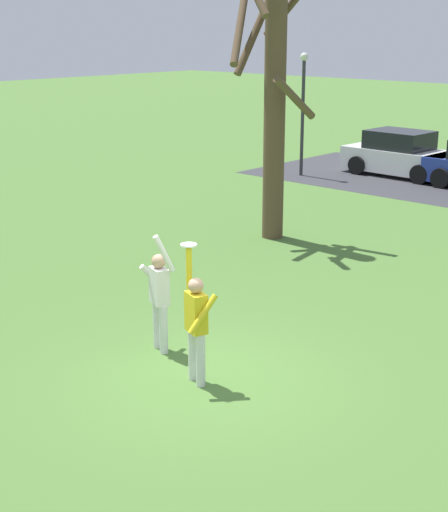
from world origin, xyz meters
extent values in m
plane|color=#4C7533|center=(0.00, 0.00, 0.00)|extent=(120.00, 120.00, 0.00)
cylinder|color=silver|center=(0.11, -0.25, 0.41)|extent=(0.14, 0.14, 0.82)
cylinder|color=silver|center=(-0.14, -0.16, 0.41)|extent=(0.14, 0.14, 0.82)
cube|color=gold|center=(-0.01, -0.21, 1.12)|extent=(0.41, 0.33, 0.60)
sphere|color=tan|center=(-0.01, -0.21, 1.53)|extent=(0.23, 0.23, 0.23)
cylinder|color=gold|center=(0.20, -0.28, 1.17)|extent=(0.22, 0.47, 0.58)
cylinder|color=gold|center=(-0.23, -0.13, 1.75)|extent=(0.09, 0.09, 0.66)
cylinder|color=silver|center=(-1.42, 0.30, 0.41)|extent=(0.14, 0.14, 0.82)
cylinder|color=silver|center=(-1.18, 0.21, 0.41)|extent=(0.14, 0.14, 0.82)
cube|color=silver|center=(-1.30, 0.25, 1.12)|extent=(0.41, 0.33, 0.60)
sphere|color=tan|center=(-1.30, 0.25, 1.53)|extent=(0.23, 0.23, 0.23)
cylinder|color=silver|center=(-1.51, 0.33, 1.17)|extent=(0.22, 0.47, 0.58)
cylinder|color=silver|center=(-1.09, 0.18, 1.72)|extent=(0.18, 0.35, 0.65)
cylinder|color=white|center=(-0.23, -0.13, 2.09)|extent=(0.24, 0.24, 0.02)
cube|color=white|center=(-6.28, 16.60, 0.55)|extent=(4.16, 1.94, 0.80)
cube|color=black|center=(-6.43, 16.60, 1.27)|extent=(2.16, 1.71, 0.64)
cylinder|color=black|center=(-4.98, 17.47, 0.33)|extent=(0.67, 0.24, 0.66)
cylinder|color=black|center=(-5.04, 15.64, 0.33)|extent=(0.67, 0.24, 0.66)
cylinder|color=black|center=(-7.52, 17.55, 0.33)|extent=(0.67, 0.24, 0.66)
cylinder|color=black|center=(-7.58, 15.73, 0.33)|extent=(0.67, 0.24, 0.66)
cylinder|color=black|center=(-4.20, 15.51, 0.33)|extent=(0.67, 0.24, 0.66)
cylinder|color=brown|center=(-4.42, 7.02, 3.05)|extent=(0.53, 0.53, 6.10)
cylinder|color=brown|center=(-4.53, 7.56, 5.51)|extent=(1.25, 0.43, 1.31)
cylinder|color=brown|center=(-5.07, 7.00, 4.96)|extent=(0.23, 1.45, 1.96)
cylinder|color=brown|center=(-3.79, 6.97, 3.51)|extent=(0.30, 1.40, 1.09)
cylinder|color=brown|center=(-5.15, 6.54, 5.07)|extent=(1.17, 1.66, 1.71)
cylinder|color=#2D2D33|center=(-8.96, 14.23, 2.00)|extent=(0.12, 0.12, 4.00)
sphere|color=silver|center=(-8.96, 14.23, 4.12)|extent=(0.28, 0.28, 0.28)
camera|label=1|loc=(7.38, -7.67, 5.13)|focal=53.90mm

